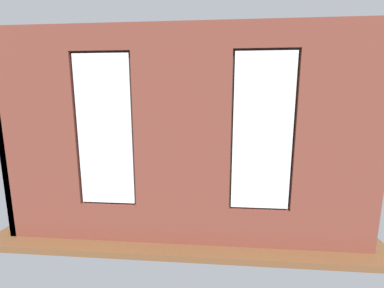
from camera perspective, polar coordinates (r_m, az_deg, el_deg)
ground_plane at (r=6.64m, az=0.63°, el=-9.77°), size 6.24×5.89×0.10m
brick_wall_with_windows at (r=3.75m, az=-2.24°, el=0.31°), size 5.64×0.30×3.23m
white_wall_right at (r=6.86m, az=-23.27°, el=4.31°), size 0.10×4.89×3.23m
couch_by_window at (r=4.73m, az=-1.49°, el=-13.34°), size 1.81×0.87×0.80m
couch_left at (r=6.19m, az=20.40°, el=-8.24°), size 0.99×1.79×0.80m
coffee_table at (r=6.86m, az=-0.20°, el=-5.31°), size 1.50×0.87×0.43m
cup_ceramic at (r=6.96m, az=-1.65°, el=-4.28°), size 0.08×0.08×0.10m
table_plant_small at (r=6.68m, az=0.66°, el=-4.13°), size 0.16×0.16×0.25m
remote_black at (r=6.85m, az=-0.20°, el=-4.83°), size 0.17×0.07×0.02m
media_console at (r=7.55m, az=-18.22°, el=-5.32°), size 0.98×0.42×0.53m
tv_flatscreen at (r=7.40m, az=-18.51°, el=-0.16°), size 1.23×0.20×0.84m
potted_plant_beside_window_right at (r=4.98m, az=-19.53°, el=-10.88°), size 0.53×0.53×0.77m
potted_plant_corner_far_left at (r=4.82m, az=26.91°, el=-9.22°), size 0.96×0.95×1.45m
potted_plant_corner_near_left at (r=8.55m, az=16.98°, el=-2.09°), size 0.97×0.95×1.20m
potted_plant_foreground_right at (r=8.69m, az=-12.82°, el=-0.94°), size 0.60×0.60×0.91m
potted_plant_by_left_couch at (r=7.32m, az=14.67°, el=-4.91°), size 0.29×0.29×0.55m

